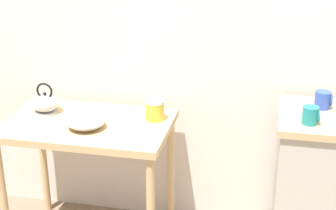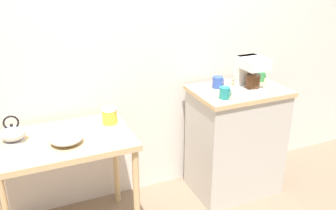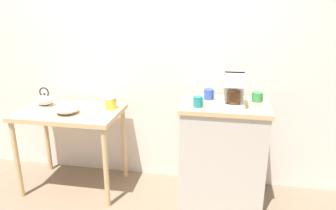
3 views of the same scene
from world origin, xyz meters
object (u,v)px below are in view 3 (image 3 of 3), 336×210
object	(u,v)px
bowl_stoneware	(67,110)
mug_dark_teal	(198,102)
table_clock	(237,92)
coffee_maker	(234,89)
mug_tall_green	(257,97)
teakettle	(45,100)
canister_enamel	(111,103)
mug_blue	(209,94)

from	to	relation	value
bowl_stoneware	mug_dark_teal	size ratio (longest dim) A/B	2.38
table_clock	bowl_stoneware	bearing A→B (deg)	-169.21
bowl_stoneware	coffee_maker	world-z (taller)	coffee_maker
bowl_stoneware	coffee_maker	distance (m)	1.44
coffee_maker	mug_tall_green	size ratio (longest dim) A/B	2.76
table_clock	mug_tall_green	bearing A→B (deg)	-18.83
teakettle	mug_tall_green	world-z (taller)	mug_tall_green
canister_enamel	table_clock	distance (m)	1.13
mug_blue	table_clock	distance (m)	0.25
table_clock	teakettle	bearing A→B (deg)	-176.26
bowl_stoneware	teakettle	world-z (taller)	teakettle
mug_dark_teal	mug_blue	size ratio (longest dim) A/B	0.97
mug_blue	table_clock	world-z (taller)	table_clock
canister_enamel	mug_dark_teal	world-z (taller)	mug_dark_teal
mug_tall_green	canister_enamel	bearing A→B (deg)	-178.53
mug_dark_teal	mug_blue	world-z (taller)	mug_blue
teakettle	mug_blue	distance (m)	1.52
bowl_stoneware	teakettle	xyz separation A→B (m)	(-0.30, 0.16, 0.02)
mug_dark_teal	mug_tall_green	distance (m)	0.53
canister_enamel	coffee_maker	distance (m)	1.11
bowl_stoneware	table_clock	size ratio (longest dim) A/B	1.62
table_clock	mug_blue	bearing A→B (deg)	-164.90
table_clock	canister_enamel	bearing A→B (deg)	-175.50
teakettle	mug_blue	size ratio (longest dim) A/B	2.12
mug_dark_teal	mug_tall_green	xyz separation A→B (m)	(0.47, 0.23, -0.00)
mug_tall_green	table_clock	size ratio (longest dim) A/B	0.74
teakettle	mug_blue	xyz separation A→B (m)	(1.51, 0.05, 0.12)
canister_enamel	mug_dark_teal	distance (m)	0.84
mug_dark_teal	table_clock	xyz separation A→B (m)	(0.31, 0.29, 0.01)
coffee_maker	table_clock	distance (m)	0.23
teakettle	mug_dark_teal	world-z (taller)	mug_dark_teal
teakettle	bowl_stoneware	bearing A→B (deg)	-28.31
coffee_maker	table_clock	xyz separation A→B (m)	(0.04, 0.21, -0.09)
mug_blue	table_clock	xyz separation A→B (m)	(0.24, 0.06, 0.01)
bowl_stoneware	table_clock	world-z (taller)	table_clock
bowl_stoneware	mug_dark_teal	bearing A→B (deg)	-0.55
mug_tall_green	table_clock	bearing A→B (deg)	161.17
mug_dark_teal	coffee_maker	bearing A→B (deg)	16.66
mug_dark_teal	table_clock	bearing A→B (deg)	42.65
mug_dark_teal	table_clock	distance (m)	0.42
bowl_stoneware	mug_dark_teal	xyz separation A→B (m)	(1.14, -0.01, 0.14)
mug_blue	coffee_maker	bearing A→B (deg)	-34.91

